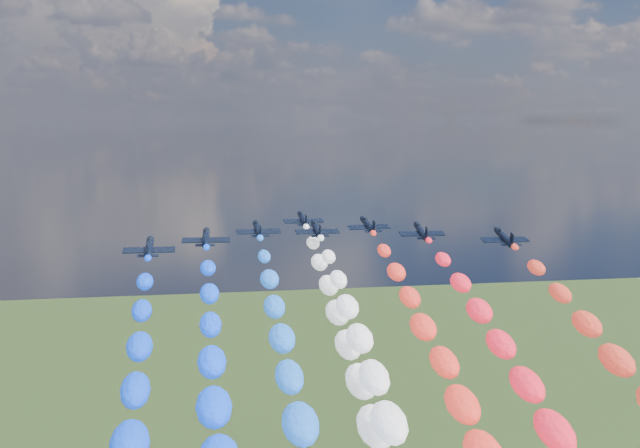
{
  "coord_description": "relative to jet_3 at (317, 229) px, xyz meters",
  "views": [
    {
      "loc": [
        -23.14,
        -134.96,
        119.41
      ],
      "look_at": [
        0.0,
        4.0,
        100.62
      ],
      "focal_mm": 43.47,
      "sensor_mm": 36.0,
      "label": 1
    }
  ],
  "objects": [
    {
      "name": "jet_7",
      "position": [
        31.61,
        -15.81,
        0.0
      ],
      "size": [
        9.11,
        12.07,
        4.71
      ],
      "primitive_type": null,
      "rotation": [
        0.2,
        0.0,
        -0.06
      ],
      "color": "black"
    },
    {
      "name": "jet_6",
      "position": [
        19.1,
        -6.1,
        0.0
      ],
      "size": [
        9.07,
        12.04,
        4.71
      ],
      "primitive_type": null,
      "rotation": [
        0.2,
        0.0,
        -0.05
      ],
      "color": "black"
    },
    {
      "name": "jet_1",
      "position": [
        -21.39,
        -7.45,
        0.0
      ],
      "size": [
        9.09,
        12.06,
        4.71
      ],
      "primitive_type": null,
      "rotation": [
        0.2,
        0.0,
        -0.06
      ],
      "color": "black"
    },
    {
      "name": "jet_4",
      "position": [
        -0.41,
        15.84,
        0.0
      ],
      "size": [
        8.72,
        11.8,
        4.71
      ],
      "primitive_type": null,
      "rotation": [
        0.2,
        0.0,
        0.02
      ],
      "color": "black"
    },
    {
      "name": "jet_0",
      "position": [
        -30.86,
        -16.72,
        0.0
      ],
      "size": [
        8.56,
        11.68,
        4.71
      ],
      "primitive_type": null,
      "rotation": [
        0.2,
        0.0,
        -0.01
      ],
      "color": "black"
    },
    {
      "name": "trail_4",
      "position": [
        -0.41,
        -44.94,
        -21.16
      ],
      "size": [
        6.17,
        118.33,
        46.58
      ],
      "primitive_type": null,
      "color": "white"
    },
    {
      "name": "jet_5",
      "position": [
        11.22,
        4.55,
        0.0
      ],
      "size": [
        9.08,
        12.05,
        4.71
      ],
      "primitive_type": null,
      "rotation": [
        0.2,
        0.0,
        0.06
      ],
      "color": "black"
    },
    {
      "name": "jet_3",
      "position": [
        0.0,
        0.0,
        0.0
      ],
      "size": [
        8.48,
        11.62,
        4.71
      ],
      "primitive_type": null,
      "rotation": [
        0.2,
        0.0,
        -0.0
      ],
      "color": "black"
    },
    {
      "name": "jet_2",
      "position": [
        -11.23,
        1.89,
        0.0
      ],
      "size": [
        8.83,
        11.87,
        4.71
      ],
      "primitive_type": null,
      "rotation": [
        0.2,
        0.0,
        0.03
      ],
      "color": "black"
    }
  ]
}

